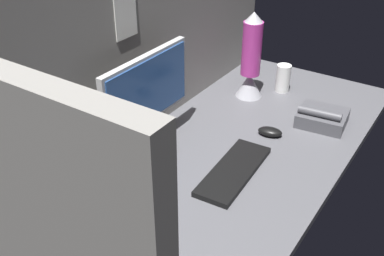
{
  "coord_description": "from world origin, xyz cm",
  "views": [
    {
      "loc": [
        -122.63,
        -67.2,
        96.39
      ],
      "look_at": [
        -4.69,
        0.0,
        14.0
      ],
      "focal_mm": 42.73,
      "sensor_mm": 36.0,
      "label": 1
    }
  ],
  "objects_px": {
    "mouse": "(270,132)",
    "lava_lamp": "(251,62)",
    "monitor": "(148,100)",
    "mug_ceramic_blue": "(121,227)",
    "desk_phone": "(322,117)",
    "mug_ceramic_white": "(283,78)",
    "keyboard": "(234,171)"
  },
  "relations": [
    {
      "from": "keyboard",
      "to": "lava_lamp",
      "type": "xyz_separation_m",
      "value": [
        0.56,
        0.23,
        0.15
      ]
    },
    {
      "from": "mouse",
      "to": "mug_ceramic_blue",
      "type": "relative_size",
      "value": 0.77
    },
    {
      "from": "mug_ceramic_blue",
      "to": "lava_lamp",
      "type": "relative_size",
      "value": 0.32
    },
    {
      "from": "lava_lamp",
      "to": "monitor",
      "type": "bearing_deg",
      "value": 170.28
    },
    {
      "from": "mouse",
      "to": "keyboard",
      "type": "bearing_deg",
      "value": 167.94
    },
    {
      "from": "mouse",
      "to": "mug_ceramic_white",
      "type": "height_order",
      "value": "mug_ceramic_white"
    },
    {
      "from": "mug_ceramic_white",
      "to": "desk_phone",
      "type": "height_order",
      "value": "mug_ceramic_white"
    },
    {
      "from": "monitor",
      "to": "mug_ceramic_white",
      "type": "xyz_separation_m",
      "value": [
        0.73,
        -0.21,
        -0.15
      ]
    },
    {
      "from": "monitor",
      "to": "desk_phone",
      "type": "xyz_separation_m",
      "value": [
        0.53,
        -0.47,
        -0.18
      ]
    },
    {
      "from": "keyboard",
      "to": "desk_phone",
      "type": "height_order",
      "value": "desk_phone"
    },
    {
      "from": "mouse",
      "to": "desk_phone",
      "type": "relative_size",
      "value": 0.46
    },
    {
      "from": "lava_lamp",
      "to": "mug_ceramic_white",
      "type": "bearing_deg",
      "value": -38.69
    },
    {
      "from": "mouse",
      "to": "mug_ceramic_white",
      "type": "relative_size",
      "value": 0.74
    },
    {
      "from": "desk_phone",
      "to": "mug_ceramic_blue",
      "type": "bearing_deg",
      "value": 165.98
    },
    {
      "from": "mouse",
      "to": "desk_phone",
      "type": "distance_m",
      "value": 0.24
    },
    {
      "from": "keyboard",
      "to": "mug_ceramic_white",
      "type": "height_order",
      "value": "mug_ceramic_white"
    },
    {
      "from": "desk_phone",
      "to": "lava_lamp",
      "type": "bearing_deg",
      "value": 79.98
    },
    {
      "from": "monitor",
      "to": "mouse",
      "type": "distance_m",
      "value": 0.51
    },
    {
      "from": "monitor",
      "to": "mug_ceramic_blue",
      "type": "xyz_separation_m",
      "value": [
        -0.43,
        -0.23,
        -0.15
      ]
    },
    {
      "from": "mug_ceramic_white",
      "to": "lava_lamp",
      "type": "distance_m",
      "value": 0.2
    },
    {
      "from": "lava_lamp",
      "to": "keyboard",
      "type": "bearing_deg",
      "value": -157.37
    },
    {
      "from": "mug_ceramic_blue",
      "to": "desk_phone",
      "type": "distance_m",
      "value": 0.99
    },
    {
      "from": "mug_ceramic_blue",
      "to": "mug_ceramic_white",
      "type": "relative_size",
      "value": 0.96
    },
    {
      "from": "mug_ceramic_blue",
      "to": "mug_ceramic_white",
      "type": "xyz_separation_m",
      "value": [
        1.16,
        0.02,
        0.0
      ]
    },
    {
      "from": "mug_ceramic_blue",
      "to": "desk_phone",
      "type": "relative_size",
      "value": 0.6
    },
    {
      "from": "mug_ceramic_blue",
      "to": "lava_lamp",
      "type": "xyz_separation_m",
      "value": [
        1.03,
        0.13,
        0.1
      ]
    },
    {
      "from": "keyboard",
      "to": "mug_ceramic_white",
      "type": "distance_m",
      "value": 0.71
    },
    {
      "from": "mouse",
      "to": "lava_lamp",
      "type": "xyz_separation_m",
      "value": [
        0.26,
        0.23,
        0.15
      ]
    },
    {
      "from": "mouse",
      "to": "desk_phone",
      "type": "height_order",
      "value": "desk_phone"
    },
    {
      "from": "keyboard",
      "to": "lava_lamp",
      "type": "relative_size",
      "value": 0.94
    },
    {
      "from": "mug_ceramic_blue",
      "to": "desk_phone",
      "type": "xyz_separation_m",
      "value": [
        0.96,
        -0.24,
        -0.03
      ]
    },
    {
      "from": "mug_ceramic_blue",
      "to": "lava_lamp",
      "type": "distance_m",
      "value": 1.04
    }
  ]
}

